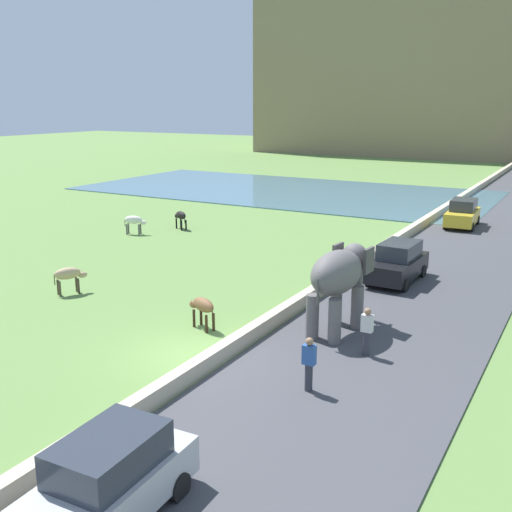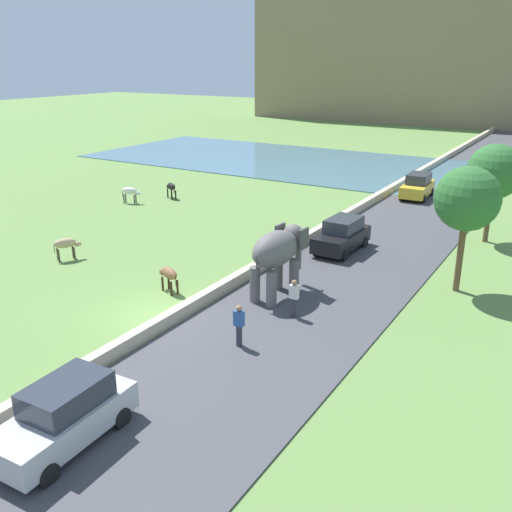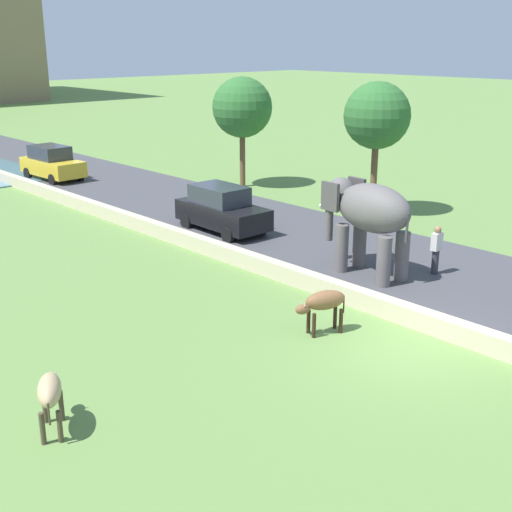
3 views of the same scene
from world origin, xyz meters
TOP-DOWN VIEW (x-y plane):
  - ground_plane at (0.00, 0.00)m, footprint 220.00×220.00m
  - road_surface at (5.00, 20.00)m, footprint 7.00×120.00m
  - barrier_wall at (1.20, 18.00)m, footprint 0.40×110.00m
  - lake at (-14.00, 33.81)m, footprint 36.00×18.00m
  - hill_distant at (-6.00, 84.02)m, footprint 64.00×28.00m
  - elephant at (3.44, 4.07)m, footprint 1.59×3.51m
  - person_beside_elephant at (5.03, 2.54)m, footprint 0.36×0.22m
  - person_trailing at (4.47, -0.58)m, footprint 0.36×0.22m
  - car_silver at (3.42, -7.43)m, footprint 1.92×4.07m
  - car_black at (3.43, 11.08)m, footprint 1.88×4.05m
  - car_yellow at (3.42, 25.04)m, footprint 1.95×4.08m
  - cow_white at (-13.46, 12.99)m, footprint 1.41×0.82m
  - cow_black at (-11.95, 15.65)m, footprint 1.38×0.96m
  - cow_tan at (-8.03, 2.56)m, footprint 0.98×1.37m
  - cow_brown at (-0.88, 2.02)m, footprint 1.41×0.80m

SIDE VIEW (x-z plane):
  - ground_plane at x=0.00m, z-range 0.00..0.00m
  - road_surface at x=5.00m, z-range 0.00..0.06m
  - lake at x=-14.00m, z-range 0.00..0.08m
  - barrier_wall at x=1.20m, z-range 0.00..0.53m
  - cow_white at x=-13.46m, z-range 0.26..1.41m
  - cow_black at x=-11.95m, z-range 0.26..1.41m
  - cow_tan at x=-8.03m, z-range 0.26..1.41m
  - cow_brown at x=-0.88m, z-range 0.26..1.41m
  - person_beside_elephant at x=5.03m, z-range 0.06..1.69m
  - person_trailing at x=4.47m, z-range 0.06..1.69m
  - car_silver at x=3.42m, z-range 0.00..1.80m
  - car_black at x=3.43m, z-range 0.00..1.80m
  - car_yellow at x=3.42m, z-range 0.00..1.80m
  - elephant at x=3.44m, z-range 0.54..3.53m
  - hill_distant at x=-6.00m, z-range 0.00..24.30m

